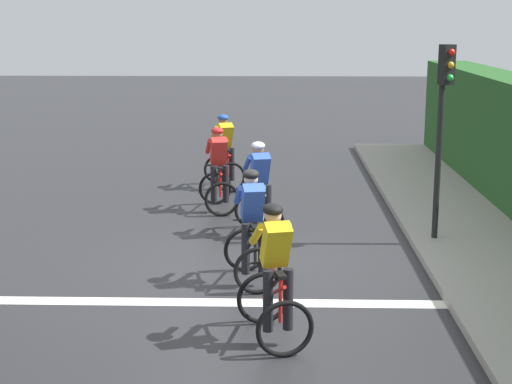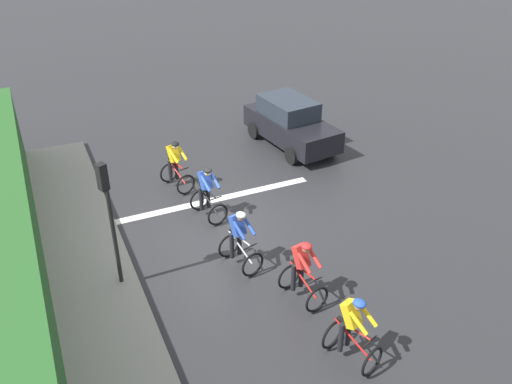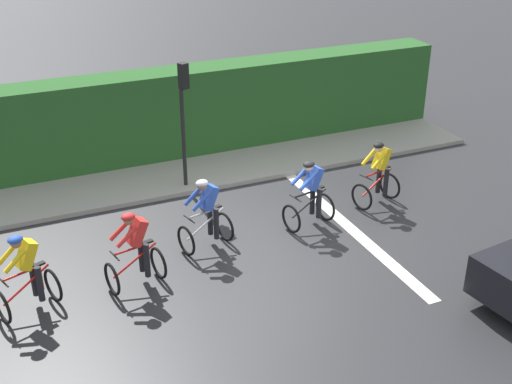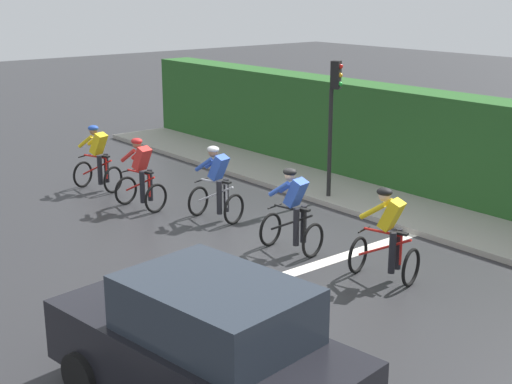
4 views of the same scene
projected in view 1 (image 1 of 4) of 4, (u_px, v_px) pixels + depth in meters
ground_plane at (239, 268)px, 11.97m from camera, size 80.00×80.00×0.00m
sidewalk_kerb at (484, 231)px, 13.80m from camera, size 2.80×18.72×0.12m
road_marking_stop_line at (234, 302)px, 10.51m from camera, size 7.00×0.30×0.01m
cyclist_lead at (224, 153)px, 17.38m from camera, size 1.00×1.25×1.66m
cyclist_second at (218, 171)px, 15.35m from camera, size 0.89×1.20×1.66m
cyclist_mid at (259, 191)px, 13.59m from camera, size 0.92×1.21×1.66m
cyclist_fourth at (252, 230)px, 11.12m from camera, size 0.88×1.19×1.66m
cyclist_trailing at (275, 277)px, 9.10m from camera, size 0.93×1.22×1.66m
traffic_light_near_crossing at (443, 114)px, 12.68m from camera, size 0.26×0.30×3.34m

